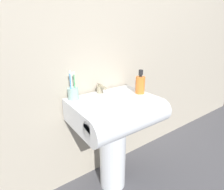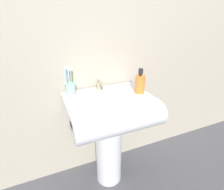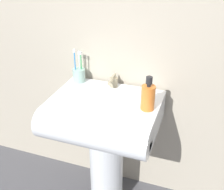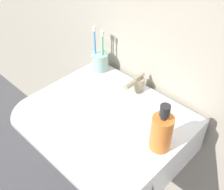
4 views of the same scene
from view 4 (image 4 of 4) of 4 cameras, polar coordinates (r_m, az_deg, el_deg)
sink_pedestal at (r=1.41m, az=0.17°, el=-16.78°), size 0.20×0.20×0.60m
sink_basin at (r=1.09m, az=-1.92°, el=-7.46°), size 0.58×0.48×0.16m
faucet at (r=1.12m, az=5.13°, el=2.31°), size 0.05×0.11×0.07m
toothbrush_cup at (r=1.24m, az=-2.50°, el=6.99°), size 0.07×0.07×0.20m
soap_bottle at (r=0.89m, az=10.02°, el=-7.35°), size 0.07×0.07×0.18m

